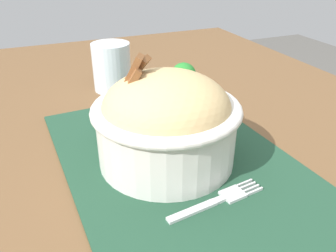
% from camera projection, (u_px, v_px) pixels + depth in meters
% --- Properties ---
extents(table, '(1.37, 0.94, 0.77)m').
position_uv_depth(table, '(169.00, 204.00, 0.49)').
color(table, brown).
rests_on(table, ground_plane).
extents(placemat, '(0.49, 0.31, 0.00)m').
position_uv_depth(placemat, '(188.00, 172.00, 0.44)').
color(placemat, '#1E422D').
rests_on(placemat, table).
extents(bowl, '(0.19, 0.19, 0.14)m').
position_uv_depth(bowl, '(168.00, 119.00, 0.44)').
color(bowl, silver).
rests_on(bowl, placemat).
extents(fork, '(0.03, 0.12, 0.00)m').
position_uv_depth(fork, '(220.00, 200.00, 0.39)').
color(fork, silver).
rests_on(fork, placemat).
extents(drinking_glass, '(0.07, 0.07, 0.09)m').
position_uv_depth(drinking_glass, '(111.00, 70.00, 0.67)').
color(drinking_glass, silver).
rests_on(drinking_glass, table).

